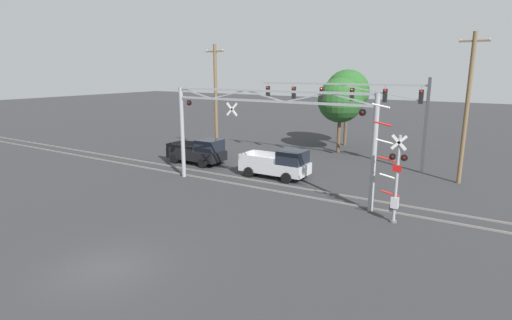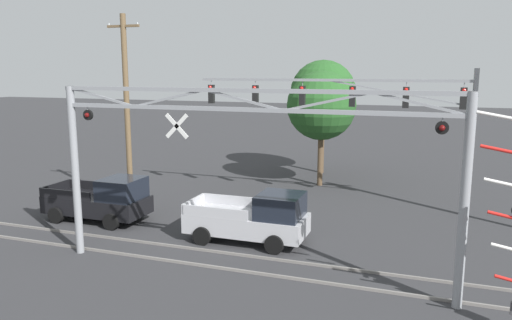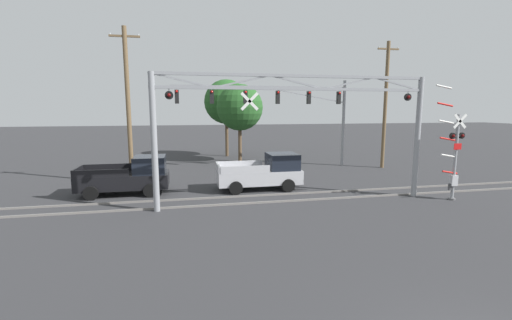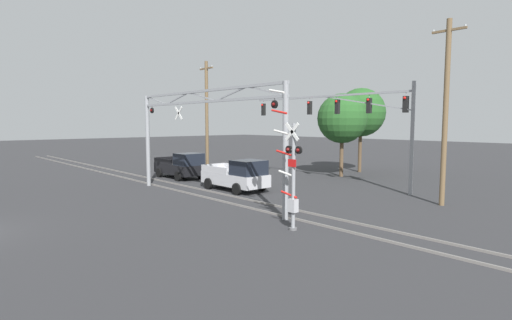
% 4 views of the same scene
% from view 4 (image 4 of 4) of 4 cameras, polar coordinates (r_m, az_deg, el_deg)
% --- Properties ---
extents(rail_track_near, '(80.00, 0.08, 0.10)m').
position_cam_4_polar(rail_track_near, '(24.30, -7.09, -5.34)').
color(rail_track_near, gray).
rests_on(rail_track_near, ground_plane).
extents(rail_track_far, '(80.00, 0.08, 0.10)m').
position_cam_4_polar(rail_track_far, '(25.13, -4.40, -4.96)').
color(rail_track_far, gray).
rests_on(rail_track_far, ground_plane).
extents(crossing_gantry, '(13.97, 0.30, 6.44)m').
position_cam_4_polar(crossing_gantry, '(23.73, -7.79, 4.74)').
color(crossing_gantry, gray).
rests_on(crossing_gantry, ground_plane).
extents(crossing_signal_mast, '(1.91, 0.35, 6.00)m').
position_cam_4_polar(crossing_signal_mast, '(16.86, 5.11, -2.41)').
color(crossing_signal_mast, gray).
rests_on(crossing_signal_mast, ground_plane).
extents(traffic_signal_span, '(14.21, 0.39, 7.10)m').
position_cam_4_polar(traffic_signal_span, '(29.05, 13.32, 6.48)').
color(traffic_signal_span, gray).
rests_on(traffic_signal_span, ground_plane).
extents(pickup_truck_lead, '(4.96, 2.34, 2.12)m').
position_cam_4_polar(pickup_truck_lead, '(26.68, -2.62, -2.28)').
color(pickup_truck_lead, '#B7B7BC').
rests_on(pickup_truck_lead, ground_plane).
extents(pickup_truck_following, '(4.88, 2.34, 2.12)m').
position_cam_4_polar(pickup_truck_following, '(33.16, -10.57, -0.88)').
color(pickup_truck_following, black).
rests_on(pickup_truck_following, ground_plane).
extents(utility_pole_left, '(1.80, 0.28, 9.75)m').
position_cam_4_polar(utility_pole_left, '(34.74, -7.04, 6.10)').
color(utility_pole_left, brown).
rests_on(utility_pole_left, ground_plane).
extents(utility_pole_right, '(1.80, 0.28, 10.02)m').
position_cam_4_polar(utility_pole_right, '(23.95, 25.46, 6.32)').
color(utility_pole_right, brown).
rests_on(utility_pole_right, ground_plane).
extents(background_tree_beyond_span, '(4.17, 4.17, 7.00)m').
position_cam_4_polar(background_tree_beyond_span, '(34.35, 12.22, 5.81)').
color(background_tree_beyond_span, brown).
rests_on(background_tree_beyond_span, ground_plane).
extents(background_tree_far_left_verge, '(4.42, 4.42, 7.70)m').
position_cam_4_polar(background_tree_far_left_verge, '(37.92, 14.75, 6.56)').
color(background_tree_far_left_verge, brown).
rests_on(background_tree_far_left_verge, ground_plane).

